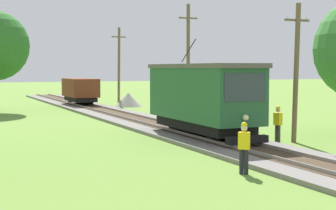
{
  "coord_description": "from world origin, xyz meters",
  "views": [
    {
      "loc": [
        -12.14,
        -7.54,
        3.59
      ],
      "look_at": [
        -0.18,
        19.51,
        1.49
      ],
      "focal_mm": 55.27,
      "sensor_mm": 36.0,
      "label": 1
    }
  ],
  "objects_px": {
    "red_tram": "(203,96)",
    "utility_pole_mid": "(188,61)",
    "gravel_pile": "(128,100)",
    "utility_pole_near_tram": "(296,72)",
    "utility_pole_far": "(119,66)",
    "second_worker": "(278,122)",
    "track_worker": "(244,146)",
    "freight_car": "(80,90)"
  },
  "relations": [
    {
      "from": "second_worker",
      "to": "gravel_pile",
      "type": "bearing_deg",
      "value": -103.41
    },
    {
      "from": "utility_pole_mid",
      "to": "track_worker",
      "type": "distance_m",
      "value": 18.58
    },
    {
      "from": "gravel_pile",
      "to": "second_worker",
      "type": "relative_size",
      "value": 1.47
    },
    {
      "from": "utility_pole_mid",
      "to": "second_worker",
      "type": "bearing_deg",
      "value": -93.64
    },
    {
      "from": "utility_pole_far",
      "to": "track_worker",
      "type": "distance_m",
      "value": 32.92
    },
    {
      "from": "utility_pole_near_tram",
      "to": "utility_pole_mid",
      "type": "relative_size",
      "value": 0.84
    },
    {
      "from": "second_worker",
      "to": "utility_pole_mid",
      "type": "bearing_deg",
      "value": -104.15
    },
    {
      "from": "gravel_pile",
      "to": "second_worker",
      "type": "bearing_deg",
      "value": -92.89
    },
    {
      "from": "utility_pole_mid",
      "to": "track_worker",
      "type": "bearing_deg",
      "value": -110.13
    },
    {
      "from": "gravel_pile",
      "to": "track_worker",
      "type": "distance_m",
      "value": 31.88
    },
    {
      "from": "red_tram",
      "to": "second_worker",
      "type": "xyz_separation_m",
      "value": [
        2.8,
        -2.52,
        -1.21
      ]
    },
    {
      "from": "red_tram",
      "to": "gravel_pile",
      "type": "relative_size",
      "value": 3.25
    },
    {
      "from": "red_tram",
      "to": "utility_pole_mid",
      "type": "distance_m",
      "value": 9.73
    },
    {
      "from": "utility_pole_near_tram",
      "to": "gravel_pile",
      "type": "xyz_separation_m",
      "value": [
        0.56,
        25.73,
        -2.79
      ]
    },
    {
      "from": "second_worker",
      "to": "track_worker",
      "type": "bearing_deg",
      "value": 35.65
    },
    {
      "from": "utility_pole_near_tram",
      "to": "track_worker",
      "type": "relative_size",
      "value": 3.75
    },
    {
      "from": "gravel_pile",
      "to": "utility_pole_near_tram",
      "type": "bearing_deg",
      "value": -91.24
    },
    {
      "from": "freight_car",
      "to": "utility_pole_mid",
      "type": "xyz_separation_m",
      "value": [
        3.53,
        -15.97,
        2.53
      ]
    },
    {
      "from": "freight_car",
      "to": "utility_pole_near_tram",
      "type": "xyz_separation_m",
      "value": [
        3.53,
        -27.76,
        1.88
      ]
    },
    {
      "from": "red_tram",
      "to": "gravel_pile",
      "type": "bearing_deg",
      "value": 79.86
    },
    {
      "from": "gravel_pile",
      "to": "track_worker",
      "type": "relative_size",
      "value": 1.47
    },
    {
      "from": "utility_pole_far",
      "to": "second_worker",
      "type": "bearing_deg",
      "value": -91.57
    },
    {
      "from": "red_tram",
      "to": "utility_pole_mid",
      "type": "relative_size",
      "value": 1.07
    },
    {
      "from": "track_worker",
      "to": "second_worker",
      "type": "xyz_separation_m",
      "value": [
        5.58,
        5.81,
        0.0
      ]
    },
    {
      "from": "red_tram",
      "to": "utility_pole_near_tram",
      "type": "bearing_deg",
      "value": -39.69
    },
    {
      "from": "red_tram",
      "to": "utility_pole_mid",
      "type": "xyz_separation_m",
      "value": [
        3.52,
        8.87,
        1.89
      ]
    },
    {
      "from": "red_tram",
      "to": "utility_pole_far",
      "type": "bearing_deg",
      "value": 81.6
    },
    {
      "from": "track_worker",
      "to": "red_tram",
      "type": "bearing_deg",
      "value": -157.18
    },
    {
      "from": "red_tram",
      "to": "freight_car",
      "type": "distance_m",
      "value": 24.85
    },
    {
      "from": "freight_car",
      "to": "gravel_pile",
      "type": "bearing_deg",
      "value": -26.54
    },
    {
      "from": "utility_pole_mid",
      "to": "utility_pole_far",
      "type": "xyz_separation_m",
      "value": [
        0.0,
        14.99,
        -0.26
      ]
    },
    {
      "from": "red_tram",
      "to": "gravel_pile",
      "type": "distance_m",
      "value": 23.21
    },
    {
      "from": "utility_pole_mid",
      "to": "utility_pole_far",
      "type": "bearing_deg",
      "value": 90.0
    },
    {
      "from": "gravel_pile",
      "to": "utility_pole_mid",
      "type": "bearing_deg",
      "value": -92.28
    },
    {
      "from": "freight_car",
      "to": "utility_pole_near_tram",
      "type": "distance_m",
      "value": 28.05
    },
    {
      "from": "freight_car",
      "to": "utility_pole_near_tram",
      "type": "height_order",
      "value": "utility_pole_near_tram"
    },
    {
      "from": "utility_pole_near_tram",
      "to": "track_worker",
      "type": "height_order",
      "value": "utility_pole_near_tram"
    },
    {
      "from": "utility_pole_mid",
      "to": "track_worker",
      "type": "height_order",
      "value": "utility_pole_mid"
    },
    {
      "from": "utility_pole_far",
      "to": "second_worker",
      "type": "height_order",
      "value": "utility_pole_far"
    },
    {
      "from": "utility_pole_mid",
      "to": "utility_pole_near_tram",
      "type": "bearing_deg",
      "value": -90.0
    },
    {
      "from": "gravel_pile",
      "to": "freight_car",
      "type": "bearing_deg",
      "value": 153.46
    },
    {
      "from": "utility_pole_far",
      "to": "second_worker",
      "type": "relative_size",
      "value": 4.18
    }
  ]
}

